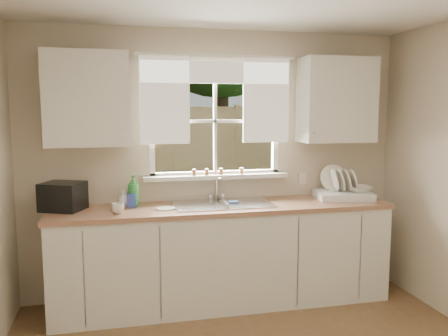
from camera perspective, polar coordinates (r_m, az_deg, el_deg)
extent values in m
cube|color=beige|center=(4.64, -0.99, -7.77)|extent=(3.60, 0.02, 1.15)
cube|color=beige|center=(4.51, -1.04, 14.22)|extent=(3.60, 0.02, 0.35)
cube|color=beige|center=(4.39, -16.59, 5.30)|extent=(1.20, 0.02, 1.00)
cube|color=beige|center=(4.88, 12.96, 5.57)|extent=(1.20, 0.02, 1.00)
cube|color=white|center=(4.54, -1.06, -0.68)|extent=(1.30, 0.06, 0.05)
cube|color=white|center=(4.52, -1.09, 11.99)|extent=(1.30, 0.06, 0.05)
cube|color=white|center=(4.42, -8.75, 5.52)|extent=(0.05, 0.06, 1.05)
cube|color=white|center=(4.66, 6.19, 5.65)|extent=(0.05, 0.06, 1.05)
cube|color=white|center=(4.50, -1.08, 5.63)|extent=(0.03, 0.04, 1.00)
cube|color=white|center=(4.50, -1.08, 5.63)|extent=(1.20, 0.04, 0.03)
cube|color=white|center=(4.49, -0.90, -1.04)|extent=(1.38, 0.14, 0.04)
cylinder|color=white|center=(4.45, -0.87, 13.36)|extent=(1.50, 0.02, 0.02)
cube|color=white|center=(4.36, -7.14, 8.16)|extent=(0.45, 0.02, 0.80)
cube|color=white|center=(4.56, 5.08, 8.14)|extent=(0.45, 0.02, 0.80)
cube|color=white|center=(4.44, -0.90, 11.42)|extent=(1.40, 0.02, 0.20)
cube|color=silver|center=(4.38, -0.09, -10.60)|extent=(3.00, 0.62, 0.87)
cube|color=#98694C|center=(4.26, -0.09, -4.76)|extent=(3.04, 0.65, 0.04)
cube|color=silver|center=(4.21, -16.14, 7.97)|extent=(0.70, 0.33, 0.80)
cube|color=silver|center=(4.70, 13.43, 7.95)|extent=(0.70, 0.33, 0.80)
cube|color=beige|center=(4.78, 9.40, -1.23)|extent=(0.08, 0.01, 0.12)
cylinder|color=brown|center=(4.47, -0.35, -0.42)|extent=(0.04, 0.04, 0.06)
cylinder|color=brown|center=(4.42, -3.63, -0.52)|extent=(0.04, 0.04, 0.06)
cylinder|color=brown|center=(4.52, 2.13, -0.35)|extent=(0.04, 0.04, 0.06)
cylinder|color=brown|center=(4.44, -2.11, -0.48)|extent=(0.04, 0.04, 0.06)
cube|color=#335421|center=(9.60, -7.29, -3.63)|extent=(20.00, 10.00, 0.02)
cube|color=#90764F|center=(7.49, -5.83, 0.47)|extent=(8.00, 0.10, 1.80)
cube|color=maroon|center=(10.90, -14.50, 3.43)|extent=(3.00, 3.00, 2.20)
cube|color=black|center=(10.90, -14.71, 10.00)|extent=(3.20, 3.20, 0.30)
cylinder|color=#423021|center=(10.64, -0.43, 6.26)|extent=(0.36, 0.36, 3.20)
sphere|color=#214716|center=(10.87, -0.44, 19.02)|extent=(4.00, 4.00, 4.00)
cube|color=#B7B7BC|center=(4.30, -0.18, -5.46)|extent=(0.84, 0.46, 0.18)
cube|color=#B7B7BC|center=(4.28, -0.18, -4.35)|extent=(0.88, 0.50, 0.01)
cube|color=#B7B7BC|center=(4.29, -0.18, -4.68)|extent=(0.02, 0.41, 0.14)
cylinder|color=silver|center=(4.50, -0.90, -2.42)|extent=(0.03, 0.03, 0.22)
cylinder|color=silver|center=(4.41, -0.68, -1.18)|extent=(0.02, 0.18, 0.02)
sphere|color=silver|center=(4.51, -1.64, -3.45)|extent=(0.05, 0.05, 0.05)
sphere|color=silver|center=(4.53, -0.15, -3.39)|extent=(0.05, 0.05, 0.05)
cube|color=white|center=(4.70, 14.15, -3.17)|extent=(0.57, 0.47, 0.07)
cylinder|color=white|center=(4.76, 13.01, -1.13)|extent=(0.27, 0.12, 0.25)
cylinder|color=white|center=(4.65, 13.14, -1.45)|extent=(0.11, 0.23, 0.22)
cylinder|color=white|center=(4.67, 13.85, -1.44)|extent=(0.11, 0.23, 0.22)
cylinder|color=white|center=(4.69, 14.55, -1.43)|extent=(0.11, 0.23, 0.22)
cylinder|color=white|center=(4.71, 15.25, -1.42)|extent=(0.11, 0.23, 0.22)
imported|color=white|center=(4.72, 15.96, -2.43)|extent=(0.25, 0.25, 0.06)
imported|color=green|center=(4.27, -10.87, -2.68)|extent=(0.14, 0.14, 0.28)
imported|color=#2D45AC|center=(4.25, -11.04, -3.42)|extent=(0.09, 0.09, 0.18)
imported|color=beige|center=(4.28, -11.96, -3.54)|extent=(0.13, 0.13, 0.15)
cylinder|color=silver|center=(4.12, -7.05, -4.87)|extent=(0.17, 0.17, 0.01)
imported|color=beige|center=(4.02, -12.67, -4.76)|extent=(0.13, 0.13, 0.08)
cube|color=black|center=(4.26, -18.80, -3.24)|extent=(0.41, 0.39, 0.24)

